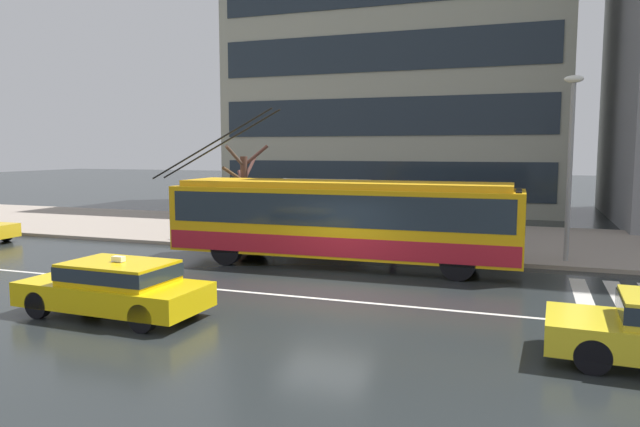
{
  "coord_description": "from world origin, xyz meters",
  "views": [
    {
      "loc": [
        5.26,
        -15.12,
        3.81
      ],
      "look_at": [
        -1.27,
        3.11,
        1.7
      ],
      "focal_mm": 33.1,
      "sensor_mm": 36.0,
      "label": 1
    }
  ],
  "objects_px": {
    "pedestrian_approaching_curb": "(238,203)",
    "street_lamp": "(571,151)",
    "trolleybus": "(342,219)",
    "bus_shelter": "(322,195)",
    "pedestrian_at_shelter": "(393,204)",
    "street_tree_bare": "(244,188)",
    "taxi_oncoming_near": "(116,286)"
  },
  "relations": [
    {
      "from": "pedestrian_approaching_curb",
      "to": "street_lamp",
      "type": "relative_size",
      "value": 0.32
    },
    {
      "from": "bus_shelter",
      "to": "street_lamp",
      "type": "bearing_deg",
      "value": -5.29
    },
    {
      "from": "trolleybus",
      "to": "bus_shelter",
      "type": "bearing_deg",
      "value": 119.23
    },
    {
      "from": "pedestrian_at_shelter",
      "to": "trolleybus",
      "type": "bearing_deg",
      "value": -103.21
    },
    {
      "from": "trolleybus",
      "to": "bus_shelter",
      "type": "xyz_separation_m",
      "value": [
        -1.91,
        3.42,
        0.48
      ]
    },
    {
      "from": "taxi_oncoming_near",
      "to": "bus_shelter",
      "type": "height_order",
      "value": "bus_shelter"
    },
    {
      "from": "trolleybus",
      "to": "pedestrian_approaching_curb",
      "type": "distance_m",
      "value": 5.28
    },
    {
      "from": "bus_shelter",
      "to": "pedestrian_approaching_curb",
      "type": "bearing_deg",
      "value": -155.33
    },
    {
      "from": "pedestrian_at_shelter",
      "to": "pedestrian_approaching_curb",
      "type": "distance_m",
      "value": 5.96
    },
    {
      "from": "trolleybus",
      "to": "pedestrian_approaching_curb",
      "type": "xyz_separation_m",
      "value": [
        -4.86,
        2.06,
        0.2
      ]
    },
    {
      "from": "pedestrian_approaching_curb",
      "to": "pedestrian_at_shelter",
      "type": "bearing_deg",
      "value": 15.97
    },
    {
      "from": "taxi_oncoming_near",
      "to": "pedestrian_at_shelter",
      "type": "relative_size",
      "value": 2.22
    },
    {
      "from": "trolleybus",
      "to": "taxi_oncoming_near",
      "type": "xyz_separation_m",
      "value": [
        -3.09,
        -7.39,
        -0.84
      ]
    },
    {
      "from": "bus_shelter",
      "to": "pedestrian_approaching_curb",
      "type": "xyz_separation_m",
      "value": [
        -2.95,
        -1.35,
        -0.28
      ]
    },
    {
      "from": "pedestrian_at_shelter",
      "to": "street_tree_bare",
      "type": "distance_m",
      "value": 6.75
    },
    {
      "from": "trolleybus",
      "to": "street_lamp",
      "type": "xyz_separation_m",
      "value": [
        6.97,
        2.59,
        2.22
      ]
    },
    {
      "from": "bus_shelter",
      "to": "street_lamp",
      "type": "height_order",
      "value": "street_lamp"
    },
    {
      "from": "pedestrian_approaching_curb",
      "to": "street_tree_bare",
      "type": "relative_size",
      "value": 0.51
    },
    {
      "from": "bus_shelter",
      "to": "street_lamp",
      "type": "relative_size",
      "value": 0.6
    },
    {
      "from": "trolleybus",
      "to": "taxi_oncoming_near",
      "type": "relative_size",
      "value": 2.85
    },
    {
      "from": "pedestrian_approaching_curb",
      "to": "street_lamp",
      "type": "xyz_separation_m",
      "value": [
        11.83,
        0.53,
        2.01
      ]
    },
    {
      "from": "pedestrian_at_shelter",
      "to": "street_tree_bare",
      "type": "height_order",
      "value": "street_tree_bare"
    },
    {
      "from": "bus_shelter",
      "to": "street_lamp",
      "type": "distance_m",
      "value": 9.09
    },
    {
      "from": "trolleybus",
      "to": "street_tree_bare",
      "type": "height_order",
      "value": "trolleybus"
    },
    {
      "from": "bus_shelter",
      "to": "street_tree_bare",
      "type": "distance_m",
      "value": 4.05
    },
    {
      "from": "bus_shelter",
      "to": "pedestrian_at_shelter",
      "type": "xyz_separation_m",
      "value": [
        2.78,
        0.29,
        -0.27
      ]
    },
    {
      "from": "taxi_oncoming_near",
      "to": "pedestrian_approaching_curb",
      "type": "xyz_separation_m",
      "value": [
        -1.77,
        9.45,
        1.04
      ]
    },
    {
      "from": "trolleybus",
      "to": "pedestrian_at_shelter",
      "type": "distance_m",
      "value": 3.81
    },
    {
      "from": "trolleybus",
      "to": "street_lamp",
      "type": "height_order",
      "value": "street_lamp"
    },
    {
      "from": "trolleybus",
      "to": "bus_shelter",
      "type": "relative_size",
      "value": 3.47
    },
    {
      "from": "bus_shelter",
      "to": "pedestrian_approaching_curb",
      "type": "height_order",
      "value": "bus_shelter"
    },
    {
      "from": "taxi_oncoming_near",
      "to": "street_lamp",
      "type": "bearing_deg",
      "value": 44.77
    }
  ]
}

